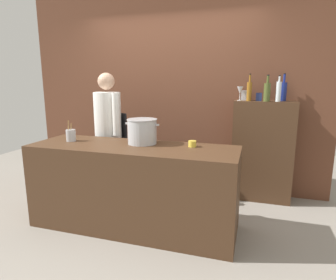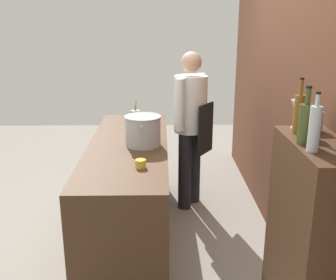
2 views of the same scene
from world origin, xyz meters
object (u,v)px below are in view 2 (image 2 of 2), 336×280
wine_bottle_clear (315,128)px  spice_tin_navy (311,130)px  stockpot_large (143,131)px  wine_bottle_amber (299,113)px  chef (191,120)px  wine_bottle_olive (305,123)px  butter_jar (141,164)px  wine_glass_wide (297,109)px  spice_tin_silver (313,121)px  utensil_crock (135,116)px

wine_bottle_clear → spice_tin_navy: wine_bottle_clear is taller
stockpot_large → wine_bottle_amber: wine_bottle_amber is taller
chef → wine_bottle_olive: bearing=-132.7°
chef → butter_jar: bearing=-167.7°
wine_glass_wide → wine_bottle_amber: bearing=-13.2°
chef → spice_tin_navy: chef is taller
stockpot_large → wine_bottle_clear: bearing=34.2°
wine_bottle_clear → spice_tin_silver: wine_bottle_clear is taller
utensil_crock → butter_jar: utensil_crock is taller
utensil_crock → wine_bottle_olive: 2.38m
butter_jar → wine_bottle_clear: 1.37m
utensil_crock → wine_bottle_olive: size_ratio=0.72×
wine_glass_wide → spice_tin_silver: bearing=56.7°
wine_bottle_olive → spice_tin_silver: size_ratio=2.58×
butter_jar → spice_tin_navy: size_ratio=0.81×
utensil_crock → wine_bottle_clear: 2.49m
wine_bottle_amber → butter_jar: bearing=-117.3°
wine_bottle_amber → utensil_crock: bearing=-149.5°
spice_tin_navy → utensil_crock: bearing=-150.1°
stockpot_large → wine_glass_wide: size_ratio=2.12×
chef → wine_bottle_clear: 2.16m
chef → wine_glass_wide: (1.60, 0.54, 0.47)m
butter_jar → spice_tin_silver: size_ratio=0.66×
chef → utensil_crock: size_ratio=7.19×
butter_jar → wine_glass_wide: size_ratio=0.46×
wine_bottle_olive → wine_glass_wide: wine_bottle_olive is taller
butter_jar → wine_bottle_clear: size_ratio=0.26×
wine_bottle_clear → wine_glass_wide: (-0.46, 0.06, -0.00)m
chef → wine_glass_wide: chef is taller
chef → butter_jar: (1.21, -0.46, -0.03)m
wine_bottle_clear → spice_tin_navy: size_ratio=3.13×
chef → wine_bottle_olive: (1.92, 0.48, 0.47)m
wine_glass_wide → spice_tin_silver: (0.06, 0.09, -0.06)m
chef → stockpot_large: chef is taller
wine_bottle_clear → spice_tin_navy: bearing=162.2°
wine_bottle_olive → wine_glass_wide: 0.33m
stockpot_large → wine_glass_wide: (0.94, 1.01, 0.40)m
butter_jar → wine_glass_wide: bearing=68.7°
butter_jar → wine_bottle_olive: wine_bottle_olive is taller
stockpot_large → wine_glass_wide: wine_glass_wide is taller
butter_jar → wine_bottle_olive: size_ratio=0.25×
spice_tin_navy → stockpot_large: bearing=-139.0°
wine_bottle_olive → wine_bottle_clear: bearing=0.3°
wine_bottle_clear → spice_tin_navy: (-0.22, 0.07, -0.08)m
chef → stockpot_large: size_ratio=4.36×
utensil_crock → wine_bottle_amber: (1.86, 1.10, 0.47)m
chef → wine_bottle_olive: size_ratio=5.15×
utensil_crock → wine_glass_wide: wine_glass_wide is taller
chef → wine_glass_wide: size_ratio=9.25×
wine_bottle_olive → butter_jar: bearing=-127.2°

